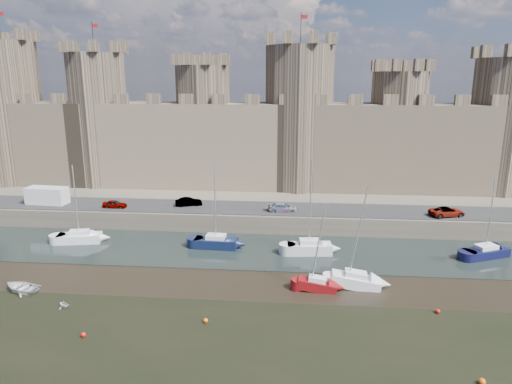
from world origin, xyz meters
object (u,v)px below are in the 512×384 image
Objects in this scene: car_3 at (447,212)px; sailboat_0 at (79,237)px; sailboat_1 at (216,242)px; car_2 at (283,208)px; sailboat_2 at (309,247)px; sailboat_5 at (356,280)px; van at (47,196)px; sailboat_4 at (317,284)px; car_1 at (189,202)px; car_0 at (115,204)px; sailboat_3 at (486,251)px.

sailboat_0 reaches higher than car_3.
car_2 is at bearing 48.63° from sailboat_1.
sailboat_2 reaches higher than sailboat_0.
sailboat_1 is (-29.94, -7.90, -2.33)m from car_3.
sailboat_5 is (33.68, -9.72, -0.03)m from sailboat_0.
car_2 is at bearing 3.12° from van.
car_3 is 0.45× the size of sailboat_1.
sailboat_4 is (29.78, -10.79, -0.10)m from sailboat_0.
sailboat_2 is (-18.47, -8.87, -2.28)m from car_3.
car_3 reaches higher than car_1.
sailboat_5 is at bearing -68.01° from sailboat_2.
car_0 is 10.74m from van.
car_3 is 20.61m from sailboat_2.
car_2 reaches higher than car_0.
sailboat_5 reaches higher than car_3.
sailboat_4 is 4.03m from sailboat_5.
sailboat_3 reaches higher than car_3.
car_3 is (35.62, -1.92, 0.03)m from car_1.
sailboat_2 is at bearing 120.46° from sailboat_5.
sailboat_0 reaches higher than car_0.
car_3 is 31.05m from sailboat_1.
car_3 is at bearing 81.41° from sailboat_3.
car_0 is 10.44m from car_1.
car_0 is at bearing 146.94° from sailboat_3.
sailboat_3 is at bearing -4.49° from van.
car_2 is at bearing 105.23° from sailboat_2.
van is at bearing 147.53° from sailboat_3.
car_1 is at bearing 134.97° from sailboat_4.
car_0 is 45.87m from car_3.
car_2 is 34.56m from van.
sailboat_0 is at bearing 166.70° from sailboat_5.
van reaches higher than car_0.
sailboat_4 is (-20.08, -10.34, -0.07)m from sailboat_3.
sailboat_0 is 0.94× the size of sailboat_1.
sailboat_3 is at bearing -99.47° from car_0.
car_0 is at bearing 73.47° from car_3.
car_3 is 0.81× the size of van.
car_1 is 0.81× the size of car_3.
sailboat_0 is at bearing 155.89° from sailboat_3.
sailboat_2 reaches higher than car_0.
sailboat_0 is at bearing 82.47° from car_3.
car_2 is 0.39× the size of sailboat_5.
sailboat_2 reaches higher than sailboat_1.
car_2 is (23.89, 0.39, 0.01)m from car_0.
van is (-34.54, 0.76, 0.68)m from car_2.
sailboat_2 is at bearing 97.18° from sailboat_4.
sailboat_5 reaches higher than car_0.
van is 28.22m from sailboat_1.
sailboat_1 is 18.50m from sailboat_5.
car_3 is at bearing 17.43° from sailboat_1.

